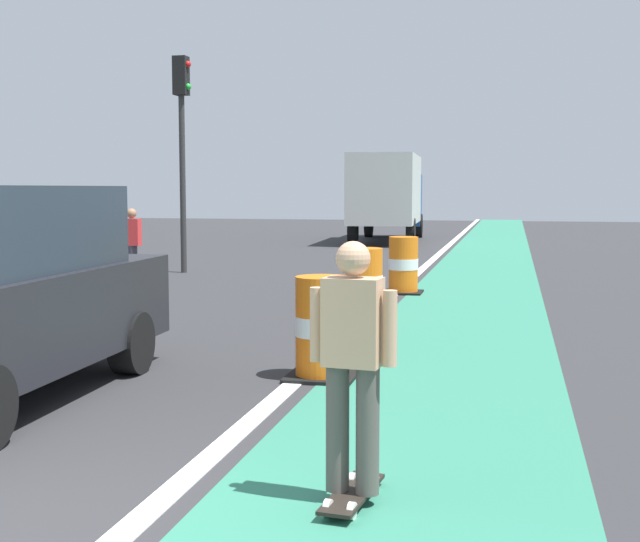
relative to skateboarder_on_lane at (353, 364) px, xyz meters
The scene contains 9 objects.
bike_lane_strip 11.04m from the skateboarder_on_lane, 88.52° to the left, with size 2.50×80.00×0.01m, color #2D755B.
lane_divider_stripe 11.11m from the skateboarder_on_lane, 96.31° to the left, with size 0.20×80.00×0.01m, color silver.
skateboarder_on_lane is the anchor object (origin of this frame).
traffic_barrel_front 3.67m from the skateboarder_on_lane, 105.61° to the left, with size 0.73×0.73×1.09m.
traffic_barrel_mid 7.96m from the skateboarder_on_lane, 99.17° to the left, with size 0.73×0.73×1.09m.
traffic_barrel_back 11.17m from the skateboarder_on_lane, 95.48° to the left, with size 0.73×0.73×1.09m.
delivery_truck_down_block 27.39m from the skateboarder_on_lane, 97.72° to the left, with size 2.69×7.71×3.23m.
traffic_light_corner 15.76m from the skateboarder_on_lane, 115.56° to the left, with size 0.41×0.32×5.10m.
pedestrian_crossing 12.67m from the skateboarder_on_lane, 121.16° to the left, with size 0.34×0.20×1.61m.
Camera 1 is at (3.08, -4.25, 2.02)m, focal length 48.16 mm.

